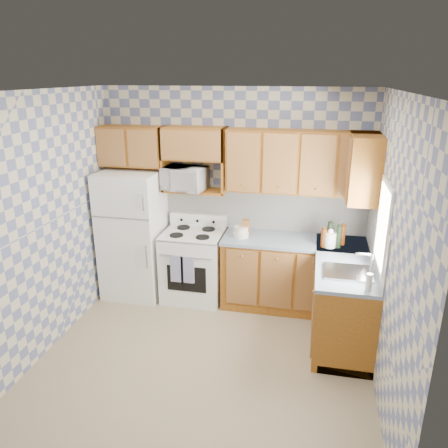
{
  "coord_description": "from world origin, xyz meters",
  "views": [
    {
      "loc": [
        1.01,
        -3.75,
        2.84
      ],
      "look_at": [
        0.05,
        0.75,
        1.25
      ],
      "focal_mm": 35.0,
      "sensor_mm": 36.0,
      "label": 1
    }
  ],
  "objects_px": {
    "stove_body": "(194,266)",
    "electric_kettle": "(330,240)",
    "microwave": "(185,178)",
    "refrigerator": "(133,234)"
  },
  "relations": [
    {
      "from": "stove_body",
      "to": "electric_kettle",
      "type": "relative_size",
      "value": 5.17
    },
    {
      "from": "stove_body",
      "to": "microwave",
      "type": "height_order",
      "value": "microwave"
    },
    {
      "from": "microwave",
      "to": "electric_kettle",
      "type": "bearing_deg",
      "value": 2.22
    },
    {
      "from": "electric_kettle",
      "to": "microwave",
      "type": "bearing_deg",
      "value": 172.48
    },
    {
      "from": "stove_body",
      "to": "microwave",
      "type": "relative_size",
      "value": 1.7
    },
    {
      "from": "microwave",
      "to": "electric_kettle",
      "type": "xyz_separation_m",
      "value": [
        1.82,
        -0.24,
        -0.59
      ]
    },
    {
      "from": "refrigerator",
      "to": "electric_kettle",
      "type": "distance_m",
      "value": 2.51
    },
    {
      "from": "refrigerator",
      "to": "microwave",
      "type": "bearing_deg",
      "value": 10.4
    },
    {
      "from": "microwave",
      "to": "electric_kettle",
      "type": "relative_size",
      "value": 3.05
    },
    {
      "from": "refrigerator",
      "to": "stove_body",
      "type": "relative_size",
      "value": 1.87
    }
  ]
}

